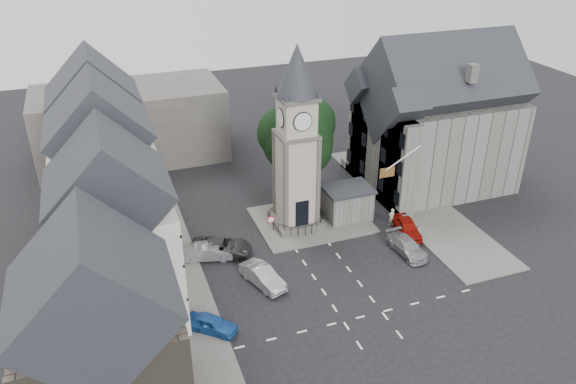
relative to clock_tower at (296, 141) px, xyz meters
name	(u,v)px	position (x,y,z in m)	size (l,w,h in m)	color
ground	(331,273)	(0.00, -7.99, -8.12)	(120.00, 120.00, 0.00)	black
pavement_west	(160,262)	(-12.50, -1.99, -8.05)	(6.00, 30.00, 0.14)	#595651
pavement_east	(412,201)	(12.00, 0.01, -8.05)	(6.00, 26.00, 0.14)	#595651
central_island	(311,220)	(1.50, 0.01, -8.04)	(10.00, 8.00, 0.16)	#595651
road_markings	(363,317)	(0.00, -13.49, -8.12)	(20.00, 8.00, 0.01)	silver
clock_tower	(296,141)	(0.00, 0.00, 0.00)	(4.86, 4.86, 16.25)	#4C4944
stone_shelter	(347,203)	(4.80, -0.49, -6.57)	(4.30, 3.30, 3.08)	#62615A
town_tree	(298,130)	(2.00, 5.01, -1.15)	(7.20, 7.20, 10.80)	black
warning_sign_post	(271,224)	(-3.20, -2.56, -6.09)	(0.70, 0.19, 2.85)	black
terrace_pink	(101,147)	(-15.50, 8.01, -1.54)	(8.10, 7.60, 12.80)	tan
terrace_cream	(108,185)	(-15.50, 0.01, -1.54)	(8.10, 7.60, 12.80)	#EDE7C6
terrace_tudor	(117,243)	(-15.50, -7.99, -1.93)	(8.10, 7.60, 12.00)	silver
building_sw_stone	(104,352)	(-17.00, -16.99, -2.77)	(8.60, 7.60, 10.40)	#474235
backdrop_west	(131,124)	(-12.00, 20.01, -4.12)	(20.00, 10.00, 8.00)	#4C4944
east_building	(434,126)	(15.59, 3.01, -1.86)	(14.40, 11.40, 12.60)	#62615A
east_boundary_wall	(376,193)	(9.20, 2.01, -7.67)	(0.40, 16.00, 0.90)	#62615A
flagpole	(403,158)	(8.00, -3.99, -1.12)	(3.68, 0.10, 2.74)	white
car_west_blue	(212,324)	(-10.33, -11.32, -7.51)	(1.45, 3.61, 1.23)	#1C509D
car_west_silver	(209,252)	(-8.63, -2.80, -7.45)	(1.43, 4.09, 1.35)	gray
car_west_grey	(221,247)	(-7.50, -2.47, -7.42)	(2.32, 5.02, 1.40)	#302F32
car_island_silver	(263,276)	(-5.50, -7.49, -7.41)	(1.51, 4.33, 1.43)	#9FA4A8
car_island_east	(407,246)	(7.00, -7.49, -7.49)	(1.77, 4.35, 1.26)	#96979E
car_east_red	(407,228)	(8.50, -4.99, -7.41)	(1.67, 4.15, 1.41)	maroon
pedestrian	(392,217)	(8.00, -3.10, -7.29)	(0.61, 0.40, 1.66)	beige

